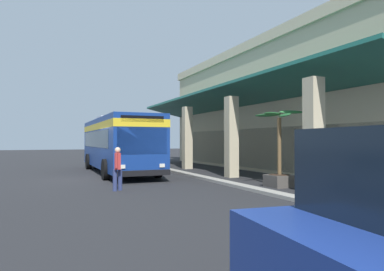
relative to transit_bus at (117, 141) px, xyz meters
The scene contains 6 objects.
ground 7.20m from the transit_bus, 62.44° to the left, with size 120.00×120.00×0.00m, color #262628.
curb_strip 4.21m from the transit_bus, 55.82° to the left, with size 27.57×0.50×0.12m, color #9E998E.
plaza_building 13.14m from the transit_bus, 80.49° to the left, with size 23.28×13.65×8.08m.
transit_bus is the anchor object (origin of this frame).
pedestrian 7.58m from the transit_bus, 11.52° to the right, with size 0.63×0.38×1.62m.
potted_palm 10.15m from the transit_bus, 27.63° to the left, with size 1.85×1.90×3.12m.
Camera 1 is at (16.89, -2.29, 1.85)m, focal length 31.96 mm.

